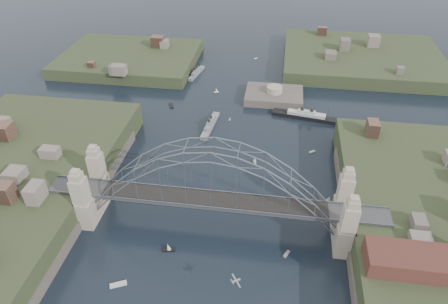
% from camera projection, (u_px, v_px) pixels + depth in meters
% --- Properties ---
extents(ground, '(500.00, 500.00, 0.00)m').
position_uv_depth(ground, '(214.00, 224.00, 104.68)').
color(ground, black).
rests_on(ground, ground).
extents(bridge, '(84.00, 13.80, 24.60)m').
position_uv_depth(bridge, '(213.00, 187.00, 97.53)').
color(bridge, '#454547').
rests_on(bridge, ground).
extents(shore_west, '(50.50, 90.00, 12.00)m').
position_uv_depth(shore_west, '(5.00, 196.00, 110.35)').
color(shore_west, '#313B21').
rests_on(shore_west, ground).
extents(headland_nw, '(60.00, 45.00, 9.00)m').
position_uv_depth(headland_nw, '(130.00, 62.00, 187.47)').
color(headland_nw, '#313B21').
rests_on(headland_nw, ground).
extents(headland_ne, '(70.00, 55.00, 9.50)m').
position_uv_depth(headland_ne, '(361.00, 62.00, 186.94)').
color(headland_ne, '#313B21').
rests_on(headland_ne, ground).
extents(fort_island, '(22.00, 16.00, 9.40)m').
position_uv_depth(fort_island, '(274.00, 100.00, 159.86)').
color(fort_island, '#544A43').
rests_on(fort_island, ground).
extents(wharf_shed, '(20.00, 8.00, 4.00)m').
position_uv_depth(wharf_shed, '(417.00, 261.00, 82.37)').
color(wharf_shed, '#592D26').
rests_on(wharf_shed, shore_east).
extents(naval_cruiser_near, '(3.96, 17.73, 5.28)m').
position_uv_depth(naval_cruiser_near, '(210.00, 125.00, 142.39)').
color(naval_cruiser_near, gray).
rests_on(naval_cruiser_near, ground).
extents(naval_cruiser_far, '(4.76, 14.69, 4.92)m').
position_uv_depth(naval_cruiser_far, '(196.00, 73.00, 177.66)').
color(naval_cruiser_far, gray).
rests_on(naval_cruiser_far, ground).
extents(ocean_liner, '(24.74, 7.46, 6.02)m').
position_uv_depth(ocean_liner, '(306.00, 116.00, 147.12)').
color(ocean_liner, black).
rests_on(ocean_liner, ground).
extents(aeroplane, '(2.24, 3.14, 0.52)m').
position_uv_depth(aeroplane, '(235.00, 281.00, 80.64)').
color(aeroplane, '#A8ABAF').
extents(small_boat_a, '(1.03, 2.80, 0.45)m').
position_uv_depth(small_boat_a, '(151.00, 160.00, 126.81)').
color(small_boat_a, silver).
rests_on(small_boat_a, ground).
extents(small_boat_b, '(1.35, 2.11, 2.38)m').
position_uv_depth(small_boat_b, '(255.00, 160.00, 125.46)').
color(small_boat_b, silver).
rests_on(small_boat_b, ground).
extents(small_boat_c, '(3.23, 1.53, 2.38)m').
position_uv_depth(small_boat_c, '(168.00, 248.00, 97.22)').
color(small_boat_c, silver).
rests_on(small_boat_c, ground).
extents(small_boat_d, '(2.06, 1.75, 0.45)m').
position_uv_depth(small_boat_d, '(312.00, 152.00, 130.43)').
color(small_boat_d, silver).
rests_on(small_boat_d, ground).
extents(small_boat_e, '(2.75, 4.17, 0.45)m').
position_uv_depth(small_boat_e, '(171.00, 106.00, 155.05)').
color(small_boat_e, silver).
rests_on(small_boat_e, ground).
extents(small_boat_f, '(0.64, 1.73, 0.45)m').
position_uv_depth(small_boat_f, '(230.00, 120.00, 146.65)').
color(small_boat_f, silver).
rests_on(small_boat_f, ground).
extents(small_boat_h, '(2.07, 1.40, 2.38)m').
position_uv_depth(small_boat_h, '(216.00, 90.00, 163.74)').
color(small_boat_h, silver).
rests_on(small_boat_h, ground).
extents(small_boat_i, '(1.29, 2.24, 2.38)m').
position_uv_depth(small_boat_i, '(329.00, 200.00, 110.84)').
color(small_boat_i, silver).
rests_on(small_boat_i, ground).
extents(small_boat_j, '(3.82, 2.67, 0.45)m').
position_uv_depth(small_boat_j, '(118.00, 285.00, 89.55)').
color(small_boat_j, silver).
rests_on(small_boat_j, ground).
extents(small_boat_k, '(1.77, 1.91, 0.45)m').
position_uv_depth(small_boat_k, '(256.00, 58.00, 192.18)').
color(small_boat_k, silver).
rests_on(small_boat_k, ground).
extents(small_boat_l, '(1.51, 2.40, 0.45)m').
position_uv_depth(small_boat_l, '(99.00, 146.00, 133.22)').
color(small_boat_l, silver).
rests_on(small_boat_l, ground).
extents(small_boat_m, '(1.76, 2.40, 0.45)m').
position_uv_depth(small_boat_m, '(287.00, 254.00, 96.47)').
color(small_boat_m, silver).
rests_on(small_boat_m, ground).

